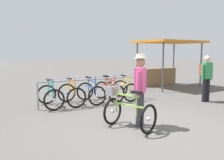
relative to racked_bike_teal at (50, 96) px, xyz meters
The scene contains 11 objects.
ground_plane 3.50m from the racked_bike_teal, 65.26° to the right, with size 80.00×80.00×0.00m, color #514F4C.
bike_rack_rail 1.55m from the racked_bike_teal, ahead, with size 3.91×0.18×0.88m.
racked_bike_teal is the anchor object (origin of this frame).
racked_bike_orange 0.70m from the racked_bike_teal, ahead, with size 0.68×1.11×0.97m.
racked_bike_blue 1.40m from the racked_bike_teal, ahead, with size 0.67×1.10×0.97m.
racked_bike_red 2.10m from the racked_bike_teal, ahead, with size 0.74×1.14×0.97m.
racked_bike_yellow 2.80m from the racked_bike_teal, ahead, with size 0.81×1.17×0.97m.
featured_bicycle 3.08m from the racked_bike_teal, 71.11° to the right, with size 0.99×1.26×1.09m.
person_with_featured_bike 3.31m from the racked_bike_teal, 64.86° to the right, with size 0.44×0.38×1.72m.
pedestrian_with_backpack 5.42m from the racked_bike_teal, 19.95° to the right, with size 0.53×0.34×1.64m.
market_stall 6.61m from the racked_bike_teal, 15.49° to the left, with size 3.23×2.47×2.30m.
Camera 1 is at (-3.34, -4.25, 1.78)m, focal length 37.60 mm.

